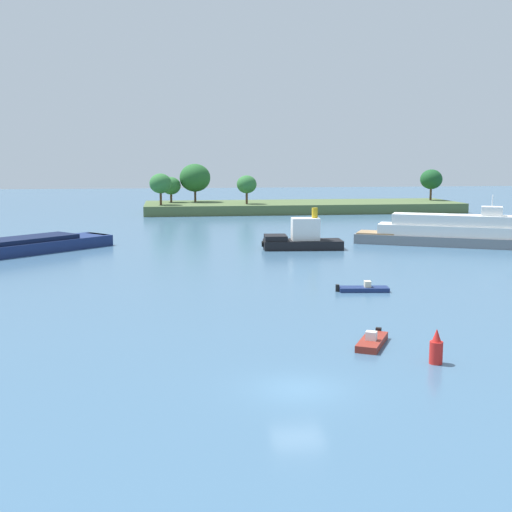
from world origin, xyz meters
The scene contains 7 objects.
ground_plane centered at (0.00, 0.00, 0.00)m, with size 400.00×400.00×0.00m, color #3D607F.
treeline_island centered at (18.32, 99.70, 1.91)m, with size 61.73×16.86×9.37m.
tugboat centered at (9.71, 46.70, 1.23)m, with size 9.62×4.22×4.87m.
small_motorboat centered at (5.69, 6.62, 0.24)m, with size 2.84×3.87×0.90m.
fishing_skiff centered at (9.74, 21.71, 0.21)m, with size 4.35×1.79×0.85m.
white_riverboat centered at (29.78, 46.64, 1.65)m, with size 25.11×15.19×6.30m.
channel_buoy_red centered at (7.98, 2.86, 0.81)m, with size 0.70×0.70×1.90m.
Camera 1 is at (-5.98, -29.32, 10.87)m, focal length 46.42 mm.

